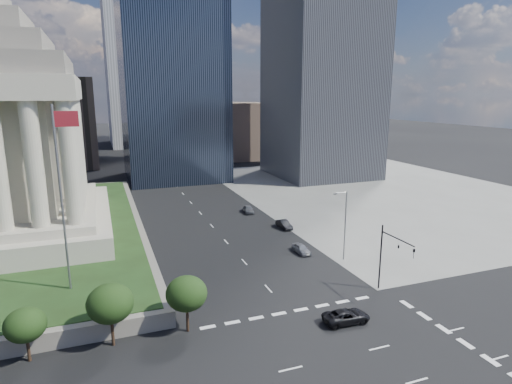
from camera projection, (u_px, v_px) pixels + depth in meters
name	position (u px, v px, depth m)	size (l,w,h in m)	color
ground	(166.00, 175.00, 124.60)	(500.00, 500.00, 0.00)	black
sidewalk_ne	(383.00, 191.00, 103.59)	(68.00, 90.00, 0.03)	slate
flagpole	(62.00, 189.00, 44.80)	(2.52, 0.24, 20.00)	slate
midrise_glass	(171.00, 67.00, 114.04)	(26.00, 26.00, 60.00)	black
building_filler_ne	(238.00, 130.00, 160.64)	(20.00, 30.00, 20.00)	brown
building_filler_nw	(57.00, 123.00, 138.77)	(24.00, 30.00, 28.00)	brown
traffic_signal_ne	(391.00, 252.00, 48.75)	(0.30, 5.74, 8.00)	black
street_lamp_north	(344.00, 221.00, 59.28)	(2.13, 0.22, 10.00)	slate
pickup_truck	(346.00, 316.00, 43.70)	(4.92, 2.27, 1.37)	black
parked_sedan_near	(301.00, 249.00, 62.96)	(3.92, 1.58, 1.33)	gray
parked_sedan_mid	(284.00, 224.00, 74.61)	(4.22, 1.47, 1.39)	black
parked_sedan_far	(248.00, 209.00, 84.49)	(1.72, 4.28, 1.46)	slate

